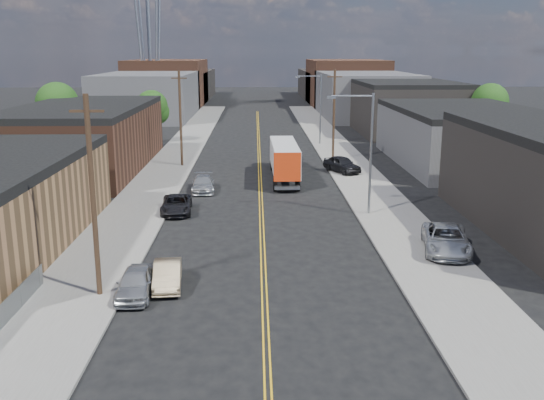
{
  "coord_description": "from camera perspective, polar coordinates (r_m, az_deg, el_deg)",
  "views": [
    {
      "loc": [
        -0.39,
        -18.37,
        11.9
      ],
      "look_at": [
        0.65,
        19.75,
        2.5
      ],
      "focal_mm": 40.0,
      "sensor_mm": 36.0,
      "label": 1
    }
  ],
  "objects": [
    {
      "name": "skyline_left_b",
      "position": [
        139.92,
        -9.79,
        10.82
      ],
      "size": [
        16.0,
        26.0,
        10.0
      ],
      "primitive_type": "cube",
      "color": "#4A2A1D",
      "rests_on": "ground"
    },
    {
      "name": "car_right_lot_a",
      "position": [
        37.83,
        16.07,
        -3.56
      ],
      "size": [
        3.67,
        6.07,
        1.57
      ],
      "primitive_type": "imported",
      "rotation": [
        0.0,
        0.0,
        -0.2
      ],
      "color": "#B4B7B9",
      "rests_on": "sidewalk_right"
    },
    {
      "name": "skyline_left_c",
      "position": [
        159.8,
        -8.75,
        10.67
      ],
      "size": [
        16.0,
        40.0,
        7.0
      ],
      "primitive_type": "cube",
      "color": "black",
      "rests_on": "ground"
    },
    {
      "name": "skyline_left_a",
      "position": [
        115.32,
        -11.51,
        9.64
      ],
      "size": [
        16.0,
        30.0,
        8.0
      ],
      "primitive_type": "cube",
      "color": "#3D3D40",
      "rests_on": "ground"
    },
    {
      "name": "ground",
      "position": [
        79.27,
        -1.26,
        5.21
      ],
      "size": [
        260.0,
        260.0,
        0.0
      ],
      "primitive_type": "plane",
      "color": "black",
      "rests_on": "ground"
    },
    {
      "name": "utility_pole_left_far",
      "position": [
        64.2,
        -8.61,
        7.65
      ],
      "size": [
        1.6,
        0.26,
        10.0
      ],
      "color": "black",
      "rests_on": "ground"
    },
    {
      "name": "car_right_lot_c",
      "position": [
        60.79,
        6.6,
        3.37
      ],
      "size": [
        3.79,
        5.03,
        1.6
      ],
      "primitive_type": "imported",
      "rotation": [
        0.0,
        0.0,
        0.47
      ],
      "color": "black",
      "rests_on": "sidewalk_right"
    },
    {
      "name": "industrial_right_b",
      "position": [
        68.72,
        17.57,
        5.8
      ],
      "size": [
        14.0,
        24.0,
        6.1
      ],
      "color": "#3D3D40",
      "rests_on": "ground"
    },
    {
      "name": "streetlight_far",
      "position": [
        79.05,
        4.3,
        9.04
      ],
      "size": [
        3.39,
        0.25,
        9.0
      ],
      "color": "gray",
      "rests_on": "ground"
    },
    {
      "name": "sidewalk_left",
      "position": [
        65.1,
        -9.59,
        3.19
      ],
      "size": [
        5.0,
        140.0,
        0.15
      ],
      "primitive_type": "cube",
      "color": "slate",
      "rests_on": "ground"
    },
    {
      "name": "car_left_c",
      "position": [
        46.16,
        -8.99,
        -0.42
      ],
      "size": [
        2.52,
        4.91,
        1.33
      ],
      "primitive_type": "imported",
      "rotation": [
        0.0,
        0.0,
        0.07
      ],
      "color": "black",
      "rests_on": "ground"
    },
    {
      "name": "sidewalk_right",
      "position": [
        65.21,
        7.2,
        3.29
      ],
      "size": [
        5.0,
        140.0,
        0.15
      ],
      "primitive_type": "cube",
      "color": "slate",
      "rests_on": "ground"
    },
    {
      "name": "skyline_right_c",
      "position": [
        159.9,
        5.88,
        10.76
      ],
      "size": [
        16.0,
        40.0,
        7.0
      ],
      "primitive_type": "cube",
      "color": "black",
      "rests_on": "ground"
    },
    {
      "name": "car_ahead_truck",
      "position": [
        66.13,
        1.53,
        4.09
      ],
      "size": [
        2.73,
        5.19,
        1.39
      ],
      "primitive_type": "imported",
      "rotation": [
        0.0,
        0.0,
        -0.08
      ],
      "color": "black",
      "rests_on": "ground"
    },
    {
      "name": "streetlight_near",
      "position": [
        44.58,
        8.82,
        5.2
      ],
      "size": [
        3.39,
        0.25,
        9.0
      ],
      "color": "gray",
      "rests_on": "ground"
    },
    {
      "name": "tree_left_far",
      "position": [
        81.83,
        -11.2,
        8.44
      ],
      "size": [
        4.35,
        4.2,
        6.97
      ],
      "color": "black",
      "rests_on": "ground"
    },
    {
      "name": "warehouse_brown",
      "position": [
        65.37,
        -17.26,
        5.67
      ],
      "size": [
        12.0,
        26.0,
        6.6
      ],
      "color": "#4A2A1D",
      "rests_on": "ground"
    },
    {
      "name": "tree_right_far",
      "position": [
        84.34,
        19.84,
        8.46
      ],
      "size": [
        4.85,
        4.76,
        7.91
      ],
      "color": "black",
      "rests_on": "ground"
    },
    {
      "name": "industrial_right_c",
      "position": [
        93.45,
        12.45,
        8.55
      ],
      "size": [
        14.0,
        22.0,
        7.6
      ],
      "color": "black",
      "rests_on": "ground"
    },
    {
      "name": "skyline_right_b",
      "position": [
        140.03,
        6.95,
        10.92
      ],
      "size": [
        16.0,
        26.0,
        10.0
      ],
      "primitive_type": "cube",
      "color": "#4A2A1D",
      "rests_on": "ground"
    },
    {
      "name": "car_left_a",
      "position": [
        31.08,
        -12.71,
        -7.61
      ],
      "size": [
        1.75,
        4.2,
        1.42
      ],
      "primitive_type": "imported",
      "rotation": [
        0.0,
        0.0,
        0.02
      ],
      "color": "#A7A9AC",
      "rests_on": "ground"
    },
    {
      "name": "utility_pole_left_near",
      "position": [
        30.19,
        -16.51,
        0.33
      ],
      "size": [
        1.6,
        0.26,
        10.0
      ],
      "color": "black",
      "rests_on": "ground"
    },
    {
      "name": "semi_truck",
      "position": [
        58.19,
        1.11,
        4.06
      ],
      "size": [
        2.44,
        13.57,
        3.54
      ],
      "rotation": [
        0.0,
        0.0,
        0.01
      ],
      "color": "silver",
      "rests_on": "ground"
    },
    {
      "name": "centerline",
      "position": [
        64.47,
        -1.18,
        3.21
      ],
      "size": [
        0.32,
        120.0,
        0.01
      ],
      "primitive_type": "cube",
      "color": "gold",
      "rests_on": "ground"
    },
    {
      "name": "car_left_d",
      "position": [
        53.03,
        -6.51,
        1.53
      ],
      "size": [
        2.16,
        4.76,
        1.35
      ],
      "primitive_type": "imported",
      "rotation": [
        0.0,
        0.0,
        0.06
      ],
      "color": "#A2A5A7",
      "rests_on": "ground"
    },
    {
      "name": "utility_pole_right",
      "position": [
        67.26,
        5.85,
        8.0
      ],
      "size": [
        1.6,
        0.26,
        10.0
      ],
      "color": "black",
      "rests_on": "ground"
    },
    {
      "name": "skyline_right_a",
      "position": [
        115.46,
        8.75,
        9.76
      ],
      "size": [
        16.0,
        30.0,
        8.0
      ],
      "primitive_type": "cube",
      "color": "#3D3D40",
      "rests_on": "ground"
    },
    {
      "name": "tree_left_mid",
      "position": [
        77.32,
        -19.5,
        8.3
      ],
      "size": [
        5.1,
        5.04,
        8.37
      ],
      "color": "black",
      "rests_on": "ground"
    },
    {
      "name": "car_left_b",
      "position": [
        31.99,
        -9.81,
        -6.95
      ],
      "size": [
        1.76,
        4.07,
        1.3
      ],
      "primitive_type": "imported",
      "rotation": [
        0.0,
        0.0,
        0.1
      ],
      "color": "#958262",
      "rests_on": "ground"
    }
  ]
}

